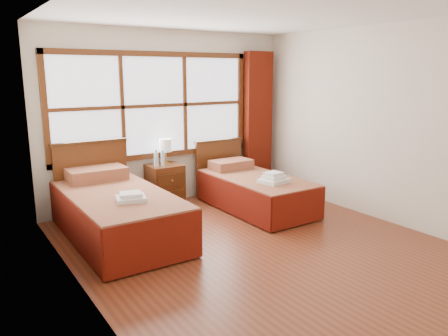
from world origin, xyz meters
TOP-DOWN VIEW (x-y plane):
  - floor at (0.00, 0.00)m, footprint 4.50×4.50m
  - ceiling at (0.00, 0.00)m, footprint 4.50×4.50m
  - wall_back at (0.00, 2.25)m, footprint 4.00×0.00m
  - wall_left at (-2.00, 0.00)m, footprint 0.00×4.50m
  - wall_right at (2.00, 0.00)m, footprint 0.00×4.50m
  - window at (-0.25, 2.21)m, footprint 3.16×0.06m
  - curtain at (1.60, 2.11)m, footprint 0.50×0.16m
  - bed_left at (-1.26, 1.20)m, footprint 1.10×2.13m
  - bed_right at (0.83, 1.20)m, footprint 0.95×1.97m
  - nightstand at (-0.22, 1.99)m, footprint 0.48×0.47m
  - towels_left at (-1.25, 0.73)m, footprint 0.38×0.35m
  - towels_right at (0.82, 0.74)m, footprint 0.40×0.37m
  - lamp at (-0.15, 2.09)m, footprint 0.19×0.19m
  - bottle_near at (-0.37, 1.96)m, footprint 0.06×0.06m
  - bottle_far at (-0.27, 1.95)m, footprint 0.06×0.06m

SIDE VIEW (x-z plane):
  - floor at x=0.00m, z-range 0.00..0.00m
  - bed_right at x=0.83m, z-range -0.18..0.74m
  - nightstand at x=-0.22m, z-range 0.00..0.64m
  - bed_left at x=-1.26m, z-range -0.21..0.86m
  - towels_right at x=0.82m, z-range 0.47..0.62m
  - towels_left at x=-1.25m, z-range 0.57..0.66m
  - bottle_far at x=-0.27m, z-range 0.63..0.86m
  - bottle_near at x=-0.37m, z-range 0.63..0.87m
  - lamp at x=-0.15m, z-range 0.72..1.09m
  - curtain at x=1.60m, z-range 0.02..2.32m
  - wall_back at x=0.00m, z-range -0.70..3.30m
  - wall_left at x=-2.00m, z-range -0.95..3.55m
  - wall_right at x=2.00m, z-range -0.95..3.55m
  - window at x=-0.25m, z-range 0.72..2.28m
  - ceiling at x=0.00m, z-range 2.60..2.60m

